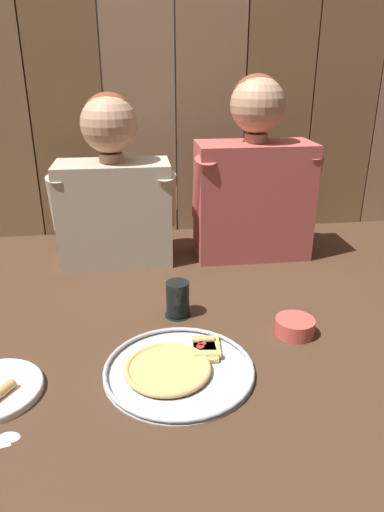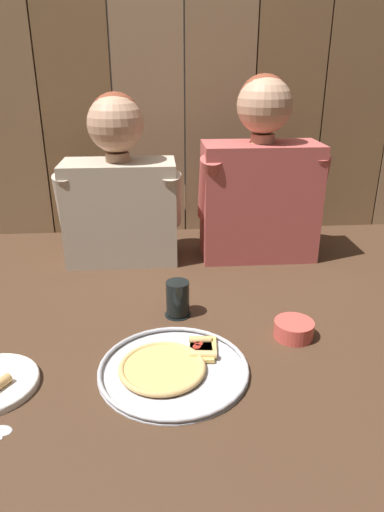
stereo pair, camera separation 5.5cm
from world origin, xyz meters
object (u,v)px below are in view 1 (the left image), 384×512
Objects in this scene: dipping_bowl at (295,326)px; diner_left at (113,188)px; pizza_tray at (177,368)px; diner_right at (254,178)px; drinking_glass at (178,299)px.

dipping_bowl is 0.77m from diner_left.
diner_right is at bearing 63.43° from pizza_tray.
diner_right is at bearing -0.03° from diner_left.
drinking_glass is at bearing 155.22° from dipping_bowl.
pizza_tray is at bearing -77.49° from diner_left.
diner_right reaches higher than pizza_tray.
pizza_tray is at bearing -159.34° from dipping_bowl.
diner_left is at bearing 102.51° from pizza_tray.
dipping_bowl is (0.32, 0.12, 0.02)m from pizza_tray.
diner_right reaches higher than drinking_glass.
pizza_tray is 0.61× the size of diner_left.
diner_right is (0.02, 0.56, 0.26)m from dipping_bowl.
drinking_glass is at bearing -67.11° from diner_left.
dipping_bowl is (0.29, -0.14, -0.03)m from drinking_glass.
drinking_glass is 0.57m from diner_right.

